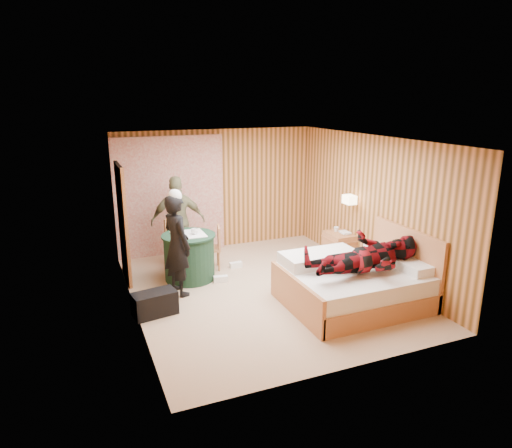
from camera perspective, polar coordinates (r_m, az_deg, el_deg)
name	(u,v)px	position (r m, az deg, el deg)	size (l,w,h in m)	color
floor	(263,290)	(7.75, 0.93, -8.21)	(4.20, 5.00, 0.01)	tan
ceiling	(264,139)	(7.12, 1.02, 10.52)	(4.20, 5.00, 0.01)	white
wall_back	(217,190)	(9.62, -4.92, 4.29)	(4.20, 0.02, 2.50)	#D78B52
wall_left	(130,232)	(6.81, -15.47, -1.00)	(0.02, 5.00, 2.50)	#D78B52
wall_right	(372,207)	(8.37, 14.32, 2.13)	(0.02, 5.00, 2.50)	#D78B52
curtain	(170,197)	(9.32, -10.66, 3.40)	(2.20, 0.08, 2.40)	beige
doorway	(123,223)	(8.22, -16.33, 0.13)	(0.06, 0.90, 2.05)	black
wall_lamp	(350,199)	(8.61, 11.63, 3.02)	(0.26, 0.24, 0.16)	gold
bed	(355,283)	(7.33, 12.23, -7.27)	(2.08, 1.64, 1.13)	#CC8053
nightstand	(339,247)	(9.02, 10.33, -2.89)	(0.45, 0.62, 0.59)	#CC8053
round_table	(189,256)	(8.13, -8.33, -4.03)	(0.94, 0.94, 0.83)	#1C3D28
chair_far	(178,239)	(8.77, -9.74, -1.81)	(0.55, 0.55, 0.93)	#CC8053
chair_near	(214,244)	(8.53, -5.28, -2.56)	(0.45, 0.45, 0.82)	#CC8053
duffel_bag	(155,303)	(7.02, -12.55, -9.67)	(0.63, 0.34, 0.36)	black
sneaker_left	(236,265)	(8.70, -2.55, -5.13)	(0.24, 0.10, 0.11)	white
sneaker_right	(221,279)	(8.06, -4.43, -6.87)	(0.25, 0.10, 0.11)	white
woman_standing	(177,245)	(7.44, -9.83, -2.62)	(0.61, 0.40, 1.67)	black
man_at_table	(178,221)	(8.74, -9.71, 0.34)	(1.01, 0.42, 1.72)	#73704C
man_on_bed	(368,247)	(6.94, 13.80, -2.79)	(1.77, 0.67, 0.86)	maroon
book_lower	(341,233)	(8.89, 10.59, -1.17)	(0.17, 0.22, 0.02)	white
book_upper	(341,232)	(8.88, 10.60, -1.05)	(0.16, 0.22, 0.02)	white
cup_nightstand	(336,229)	(9.02, 9.99, -0.65)	(0.10, 0.10, 0.09)	white
cup_table	(195,231)	(7.97, -7.67, -0.92)	(0.12, 0.12, 0.10)	white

